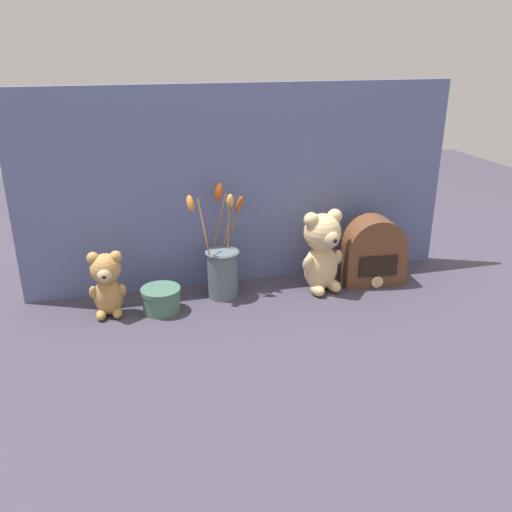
{
  "coord_description": "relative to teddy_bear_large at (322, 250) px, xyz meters",
  "views": [
    {
      "loc": [
        -0.39,
        -1.41,
        0.73
      ],
      "look_at": [
        0.0,
        0.02,
        0.14
      ],
      "focal_mm": 38.0,
      "sensor_mm": 36.0,
      "label": 1
    }
  ],
  "objects": [
    {
      "name": "ground_plane",
      "position": [
        -0.21,
        -0.02,
        -0.13
      ],
      "size": [
        4.0,
        4.0,
        0.0
      ],
      "primitive_type": "plane",
      "color": "#3D3847"
    },
    {
      "name": "backdrop_wall",
      "position": [
        -0.21,
        0.15,
        0.17
      ],
      "size": [
        1.35,
        0.02,
        0.62
      ],
      "color": "slate",
      "rests_on": "ground"
    },
    {
      "name": "teddy_bear_large",
      "position": [
        0.0,
        0.0,
        0.0
      ],
      "size": [
        0.14,
        0.13,
        0.26
      ],
      "color": "#DBBC84",
      "rests_on": "ground"
    },
    {
      "name": "teddy_bear_medium",
      "position": [
        -0.64,
        0.0,
        -0.03
      ],
      "size": [
        0.1,
        0.1,
        0.19
      ],
      "color": "tan",
      "rests_on": "ground"
    },
    {
      "name": "flower_vase",
      "position": [
        -0.3,
        0.04,
        -0.04
      ],
      "size": [
        0.19,
        0.12,
        0.34
      ],
      "color": "slate",
      "rests_on": "ground"
    },
    {
      "name": "vintage_radio",
      "position": [
        0.18,
        0.02,
        -0.04
      ],
      "size": [
        0.2,
        0.12,
        0.22
      ],
      "color": "brown",
      "rests_on": "ground"
    },
    {
      "name": "decorative_tin_tall",
      "position": [
        -0.5,
        -0.01,
        -0.1
      ],
      "size": [
        0.11,
        0.11,
        0.07
      ],
      "color": "#47705B",
      "rests_on": "ground"
    }
  ]
}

